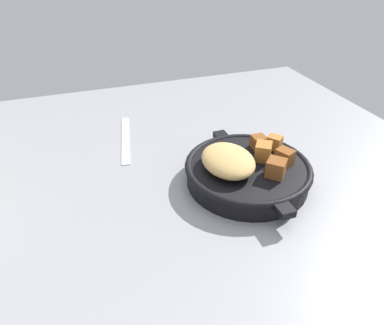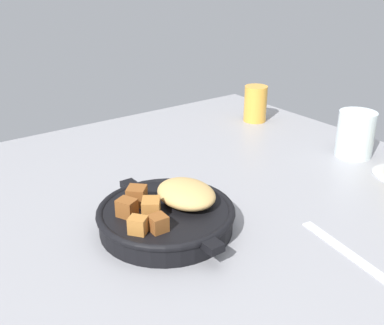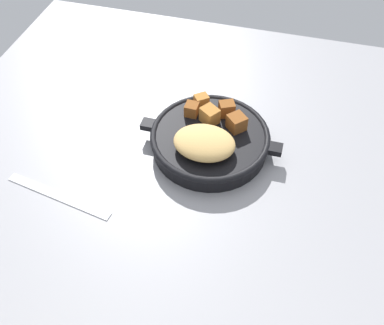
{
  "view_description": "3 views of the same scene",
  "coord_description": "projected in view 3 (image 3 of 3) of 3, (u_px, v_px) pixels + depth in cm",
  "views": [
    {
      "loc": [
        -42.45,
        14.91,
        36.65
      ],
      "look_at": [
        -0.6,
        0.3,
        7.43
      ],
      "focal_mm": 32.63,
      "sensor_mm": 36.0,
      "label": 1
    },
    {
      "loc": [
        53.81,
        -44.05,
        38.83
      ],
      "look_at": [
        -2.99,
        -2.41,
        7.94
      ],
      "focal_mm": 42.76,
      "sensor_mm": 36.0,
      "label": 2
    },
    {
      "loc": [
        -9.61,
        42.0,
        58.46
      ],
      "look_at": [
        1.78,
        -0.39,
        6.94
      ],
      "focal_mm": 39.85,
      "sensor_mm": 36.0,
      "label": 3
    }
  ],
  "objects": [
    {
      "name": "cast_iron_skillet",
      "position": [
        210.0,
        139.0,
        0.77
      ],
      "size": [
        26.06,
        21.78,
        6.82
      ],
      "color": "black",
      "rests_on": "ground_plane"
    },
    {
      "name": "butter_knife",
      "position": [
        58.0,
        196.0,
        0.72
      ],
      "size": [
        20.07,
        4.98,
        0.36
      ],
      "primitive_type": "cube",
      "rotation": [
        0.0,
        0.0,
        -0.17
      ],
      "color": "silver",
      "rests_on": "ground_plane"
    },
    {
      "name": "ground_plane",
      "position": [
        201.0,
        197.0,
        0.73
      ],
      "size": [
        107.72,
        103.79,
        2.4
      ],
      "primitive_type": "cube",
      "color": "gray"
    }
  ]
}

